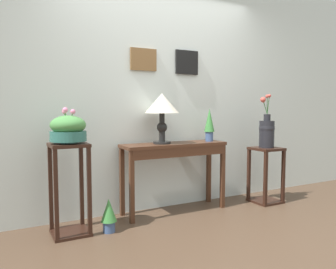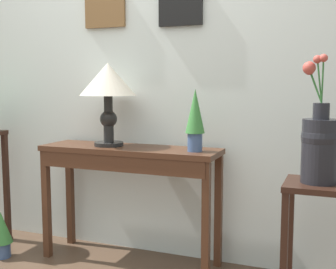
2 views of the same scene
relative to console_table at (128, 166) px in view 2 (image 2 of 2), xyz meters
name	(u,v)px [view 2 (image 2 of 2)]	position (x,y,z in m)	size (l,w,h in m)	color
back_wall_with_art	(137,54)	(-0.07, 0.28, 0.75)	(9.00, 0.13, 2.80)	silver
console_table	(128,166)	(0.00, 0.00, 0.00)	(1.20, 0.35, 0.78)	#472819
table_lamp	(108,84)	(-0.15, 0.02, 0.53)	(0.37, 0.37, 0.55)	black
potted_plant_on_console	(195,117)	(0.46, 0.00, 0.34)	(0.12, 0.12, 0.38)	#3D5684
pedestal_stand_right	(316,247)	(1.18, -0.18, -0.31)	(0.33, 0.33, 0.69)	black
flower_vase_tall_right	(320,142)	(1.18, -0.18, 0.24)	(0.19, 0.19, 0.65)	black
potted_plant_floor	(1,232)	(-0.85, -0.25, -0.48)	(0.15, 0.15, 0.32)	#3D5684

